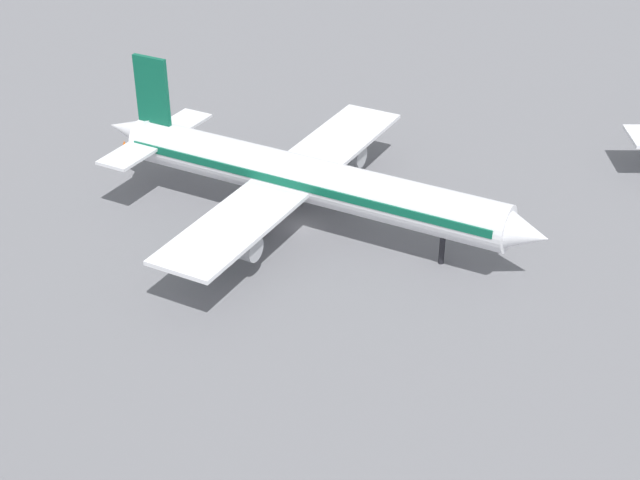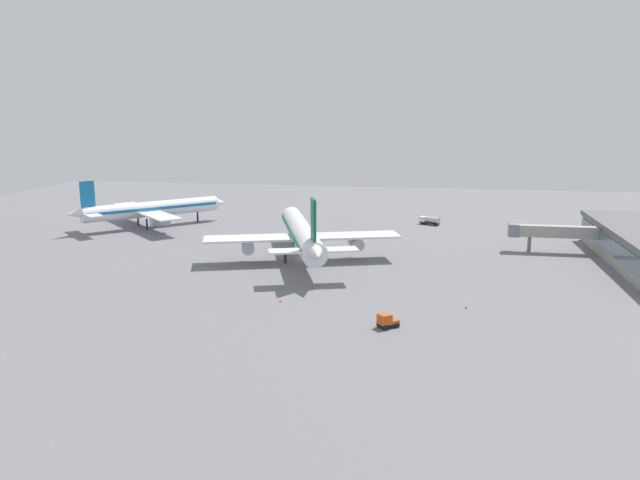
# 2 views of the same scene
# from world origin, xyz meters

# --- Properties ---
(ground) EXTENTS (288.00, 288.00, 0.00)m
(ground) POSITION_xyz_m (0.00, 0.00, 0.00)
(ground) COLOR slate
(airplane_at_gate) EXTENTS (54.32, 44.60, 17.01)m
(airplane_at_gate) POSITION_xyz_m (0.03, 0.22, 6.18)
(airplane_at_gate) COLOR white
(airplane_at_gate) RESTS_ON ground
(safety_cone_mid_apron) EXTENTS (0.44, 0.44, 0.60)m
(safety_cone_mid_apron) POSITION_xyz_m (-33.18, -2.78, 0.30)
(safety_cone_mid_apron) COLOR #EA590C
(safety_cone_mid_apron) RESTS_ON ground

